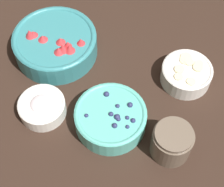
{
  "coord_description": "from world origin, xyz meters",
  "views": [
    {
      "loc": [
        0.23,
        -0.48,
        0.86
      ],
      "look_at": [
        -0.02,
        -0.03,
        0.04
      ],
      "focal_mm": 60.0,
      "sensor_mm": 36.0,
      "label": 1
    }
  ],
  "objects_px": {
    "bowl_blueberries": "(111,117)",
    "bowl_bananas": "(186,73)",
    "bowl_cream": "(42,107)",
    "jar_chocolate": "(172,143)",
    "bowl_strawberries": "(55,43)"
  },
  "relations": [
    {
      "from": "bowl_strawberries",
      "to": "jar_chocolate",
      "type": "bearing_deg",
      "value": -16.79
    },
    {
      "from": "bowl_bananas",
      "to": "bowl_cream",
      "type": "bearing_deg",
      "value": -136.45
    },
    {
      "from": "bowl_blueberries",
      "to": "bowl_strawberries",
      "type": "bearing_deg",
      "value": 152.32
    },
    {
      "from": "bowl_blueberries",
      "to": "bowl_bananas",
      "type": "height_order",
      "value": "bowl_blueberries"
    },
    {
      "from": "bowl_strawberries",
      "to": "bowl_blueberries",
      "type": "distance_m",
      "value": 0.28
    },
    {
      "from": "bowl_strawberries",
      "to": "bowl_cream",
      "type": "relative_size",
      "value": 1.94
    },
    {
      "from": "bowl_bananas",
      "to": "bowl_cream",
      "type": "distance_m",
      "value": 0.4
    },
    {
      "from": "bowl_blueberries",
      "to": "bowl_cream",
      "type": "distance_m",
      "value": 0.18
    },
    {
      "from": "bowl_strawberries",
      "to": "jar_chocolate",
      "type": "xyz_separation_m",
      "value": [
        0.41,
        -0.13,
        -0.0
      ]
    },
    {
      "from": "bowl_blueberries",
      "to": "bowl_bananas",
      "type": "distance_m",
      "value": 0.25
    },
    {
      "from": "bowl_blueberries",
      "to": "jar_chocolate",
      "type": "relative_size",
      "value": 1.83
    },
    {
      "from": "bowl_strawberries",
      "to": "bowl_bananas",
      "type": "bearing_deg",
      "value": 13.62
    },
    {
      "from": "bowl_bananas",
      "to": "bowl_blueberries",
      "type": "bearing_deg",
      "value": -117.6
    },
    {
      "from": "bowl_bananas",
      "to": "jar_chocolate",
      "type": "relative_size",
      "value": 1.38
    },
    {
      "from": "bowl_bananas",
      "to": "jar_chocolate",
      "type": "xyz_separation_m",
      "value": [
        0.05,
        -0.21,
        0.01
      ]
    }
  ]
}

